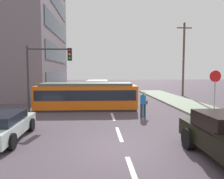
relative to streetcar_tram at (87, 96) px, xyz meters
name	(u,v)px	position (x,y,z in m)	size (l,w,h in m)	color
ground_plane	(109,107)	(1.84, 1.09, -1.07)	(120.00, 120.00, 0.00)	#4F434D
sidewalk_curb_right	(213,114)	(8.64, -2.91, -1.00)	(3.20, 36.00, 0.14)	#8F9F86
lane_stripe_0	(133,173)	(1.84, -10.91, -1.07)	(0.16, 2.40, 0.01)	silver
lane_stripe_1	(119,134)	(1.84, -6.91, -1.07)	(0.16, 2.40, 0.01)	silver
lane_stripe_2	(113,117)	(1.84, -2.91, -1.07)	(0.16, 2.40, 0.01)	silver
lane_stripe_3	(107,99)	(1.84, 6.00, -1.07)	(0.16, 2.40, 0.01)	silver
lane_stripe_4	(105,94)	(1.84, 12.00, -1.07)	(0.16, 2.40, 0.01)	silver
streetcar_tram	(87,96)	(0.00, 0.00, 0.00)	(7.70, 2.69, 2.07)	orange
city_bus	(97,87)	(0.85, 9.75, 0.00)	(2.72, 5.54, 1.86)	#A5ABAE
pedestrian_crossing	(143,103)	(3.79, -3.14, -0.13)	(0.50, 0.36, 1.67)	#193A4D
parked_sedan_near	(0,126)	(-3.36, -7.46, -0.45)	(2.13, 4.39, 1.19)	silver
stop_sign	(215,83)	(8.52, -3.22, 1.12)	(0.76, 0.07, 2.88)	gray
traffic_light_mast	(46,66)	(-2.59, -1.92, 2.22)	(3.02, 0.33, 4.65)	#333333
utility_pole_mid	(184,58)	(11.29, 8.98, 3.49)	(1.80, 0.24, 8.74)	brown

